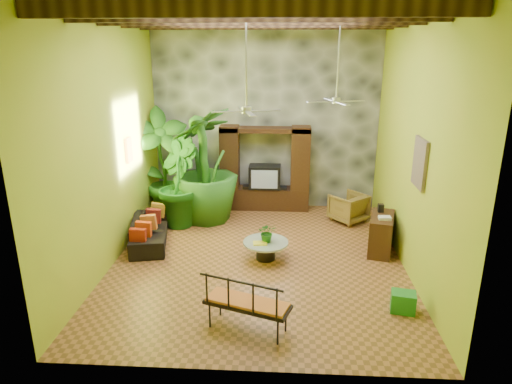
# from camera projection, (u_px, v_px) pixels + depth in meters

# --- Properties ---
(ground) EXTENTS (7.00, 7.00, 0.00)m
(ground) POSITION_uv_depth(u_px,v_px,m) (258.00, 259.00, 9.70)
(ground) COLOR brown
(ground) RESTS_ON ground
(ceiling) EXTENTS (6.00, 7.00, 0.02)m
(ceiling) POSITION_uv_depth(u_px,v_px,m) (259.00, 6.00, 8.15)
(ceiling) COLOR silver
(ceiling) RESTS_ON back_wall
(back_wall) EXTENTS (6.00, 0.02, 5.00)m
(back_wall) POSITION_uv_depth(u_px,v_px,m) (266.00, 116.00, 12.24)
(back_wall) COLOR #9DBC2A
(back_wall) RESTS_ON ground
(left_wall) EXTENTS (0.02, 7.00, 5.00)m
(left_wall) POSITION_uv_depth(u_px,v_px,m) (109.00, 141.00, 9.09)
(left_wall) COLOR #9DBC2A
(left_wall) RESTS_ON ground
(right_wall) EXTENTS (0.02, 7.00, 5.00)m
(right_wall) POSITION_uv_depth(u_px,v_px,m) (414.00, 145.00, 8.75)
(right_wall) COLOR #9DBC2A
(right_wall) RESTS_ON ground
(stone_accent_wall) EXTENTS (5.98, 0.10, 4.98)m
(stone_accent_wall) POSITION_uv_depth(u_px,v_px,m) (266.00, 117.00, 12.19)
(stone_accent_wall) COLOR #373A3E
(stone_accent_wall) RESTS_ON ground
(ceiling_beams) EXTENTS (5.95, 5.36, 0.22)m
(ceiling_beams) POSITION_uv_depth(u_px,v_px,m) (259.00, 19.00, 8.22)
(ceiling_beams) COLOR #392512
(ceiling_beams) RESTS_ON ceiling
(entertainment_center) EXTENTS (2.40, 0.55, 2.30)m
(entertainment_center) POSITION_uv_depth(u_px,v_px,m) (265.00, 175.00, 12.38)
(entertainment_center) COLOR #32190E
(entertainment_center) RESTS_ON ground
(ceiling_fan_front) EXTENTS (1.28, 1.28, 1.86)m
(ceiling_fan_front) POSITION_uv_depth(u_px,v_px,m) (247.00, 99.00, 8.28)
(ceiling_fan_front) COLOR #B5B5BA
(ceiling_fan_front) RESTS_ON ceiling
(ceiling_fan_back) EXTENTS (1.28, 1.28, 1.86)m
(ceiling_fan_back) POSITION_uv_depth(u_px,v_px,m) (337.00, 91.00, 9.69)
(ceiling_fan_back) COLOR #B5B5BA
(ceiling_fan_back) RESTS_ON ceiling
(wall_art_mask) EXTENTS (0.06, 0.32, 0.55)m
(wall_art_mask) POSITION_uv_depth(u_px,v_px,m) (129.00, 150.00, 10.17)
(wall_art_mask) COLOR gold
(wall_art_mask) RESTS_ON left_wall
(wall_art_painting) EXTENTS (0.06, 0.70, 0.90)m
(wall_art_painting) POSITION_uv_depth(u_px,v_px,m) (420.00, 163.00, 8.25)
(wall_art_painting) COLOR navy
(wall_art_painting) RESTS_ON right_wall
(sofa) EXTENTS (1.14, 2.05, 0.57)m
(sofa) POSITION_uv_depth(u_px,v_px,m) (149.00, 231.00, 10.40)
(sofa) COLOR black
(sofa) RESTS_ON ground
(wicker_armchair) EXTENTS (1.11, 1.12, 0.73)m
(wicker_armchair) POSITION_uv_depth(u_px,v_px,m) (348.00, 207.00, 11.66)
(wicker_armchair) COLOR brown
(wicker_armchair) RESTS_ON ground
(tall_plant_a) EXTENTS (1.80, 1.58, 2.85)m
(tall_plant_a) POSITION_uv_depth(u_px,v_px,m) (162.00, 163.00, 11.79)
(tall_plant_a) COLOR #266119
(tall_plant_a) RESTS_ON ground
(tall_plant_b) EXTENTS (1.36, 1.48, 2.19)m
(tall_plant_b) POSITION_uv_depth(u_px,v_px,m) (177.00, 183.00, 11.24)
(tall_plant_b) COLOR #175516
(tall_plant_b) RESTS_ON ground
(tall_plant_c) EXTENTS (2.20, 2.20, 2.91)m
(tall_plant_c) POSITION_uv_depth(u_px,v_px,m) (205.00, 165.00, 11.43)
(tall_plant_c) COLOR #266119
(tall_plant_c) RESTS_ON ground
(coffee_table) EXTENTS (0.95, 0.95, 0.40)m
(coffee_table) POSITION_uv_depth(u_px,v_px,m) (266.00, 248.00, 9.62)
(coffee_table) COLOR black
(coffee_table) RESTS_ON ground
(centerpiece_plant) EXTENTS (0.41, 0.37, 0.42)m
(centerpiece_plant) POSITION_uv_depth(u_px,v_px,m) (267.00, 232.00, 9.51)
(centerpiece_plant) COLOR #1B5716
(centerpiece_plant) RESTS_ON coffee_table
(yellow_tray) EXTENTS (0.31, 0.23, 0.03)m
(yellow_tray) POSITION_uv_depth(u_px,v_px,m) (260.00, 243.00, 9.46)
(yellow_tray) COLOR gold
(yellow_tray) RESTS_ON coffee_table
(iron_bench) EXTENTS (1.44, 0.94, 0.57)m
(iron_bench) POSITION_uv_depth(u_px,v_px,m) (247.00, 302.00, 7.07)
(iron_bench) COLOR black
(iron_bench) RESTS_ON ground
(side_console) EXTENTS (0.71, 1.12, 0.83)m
(side_console) POSITION_uv_depth(u_px,v_px,m) (381.00, 234.00, 9.93)
(side_console) COLOR #371C11
(side_console) RESTS_ON ground
(green_bin) EXTENTS (0.45, 0.37, 0.35)m
(green_bin) POSITION_uv_depth(u_px,v_px,m) (403.00, 302.00, 7.75)
(green_bin) COLOR #1D6C25
(green_bin) RESTS_ON ground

